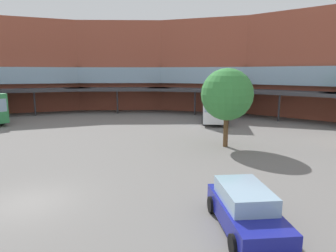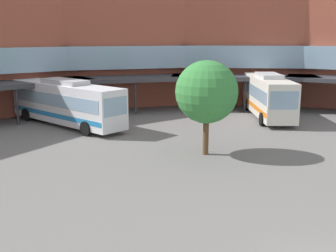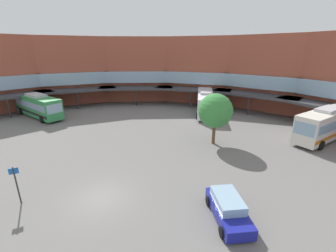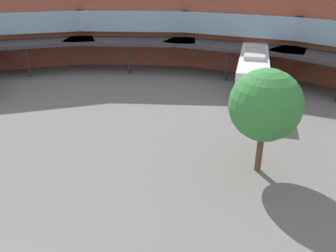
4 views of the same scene
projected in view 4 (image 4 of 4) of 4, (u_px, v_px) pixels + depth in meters
station_building at (267, 29)px, 26.72m from camera, size 78.42×38.03×12.91m
bus_2 at (253, 72)px, 31.14m from camera, size 6.88×12.45×3.83m
plaza_tree at (265, 105)px, 17.93m from camera, size 3.89×3.89×5.92m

